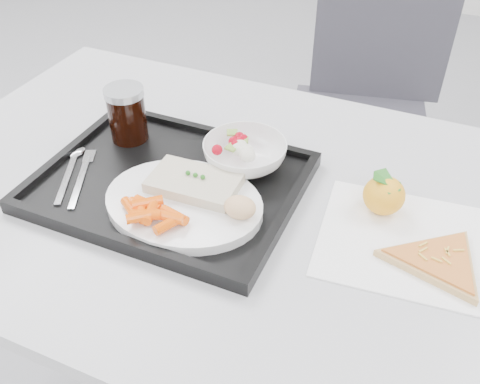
{
  "coord_description": "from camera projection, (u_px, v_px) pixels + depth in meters",
  "views": [
    {
      "loc": [
        0.32,
        -0.36,
        1.35
      ],
      "look_at": [
        0.04,
        0.28,
        0.77
      ],
      "focal_mm": 40.0,
      "sensor_mm": 36.0,
      "label": 1
    }
  ],
  "objects": [
    {
      "name": "table",
      "position": [
        226.0,
        218.0,
        0.99
      ],
      "size": [
        1.2,
        0.8,
        0.75
      ],
      "color": "#B3B3B5",
      "rests_on": "ground"
    },
    {
      "name": "chair",
      "position": [
        368.0,
        91.0,
        1.67
      ],
      "size": [
        0.5,
        0.5,
        0.93
      ],
      "color": "#3A3941",
      "rests_on": "ground"
    },
    {
      "name": "tray",
      "position": [
        170.0,
        184.0,
        0.95
      ],
      "size": [
        0.45,
        0.35,
        0.03
      ],
      "color": "black",
      "rests_on": "table"
    },
    {
      "name": "dinner_plate",
      "position": [
        184.0,
        203.0,
        0.88
      ],
      "size": [
        0.27,
        0.27,
        0.02
      ],
      "color": "white",
      "rests_on": "tray"
    },
    {
      "name": "fish_fillet",
      "position": [
        194.0,
        183.0,
        0.9
      ],
      "size": [
        0.15,
        0.1,
        0.03
      ],
      "color": "beige",
      "rests_on": "dinner_plate"
    },
    {
      "name": "bread_roll",
      "position": [
        240.0,
        207.0,
        0.84
      ],
      "size": [
        0.06,
        0.05,
        0.03
      ],
      "color": "tan",
      "rests_on": "dinner_plate"
    },
    {
      "name": "salad_bowl",
      "position": [
        245.0,
        154.0,
        0.97
      ],
      "size": [
        0.15,
        0.15,
        0.05
      ],
      "color": "white",
      "rests_on": "tray"
    },
    {
      "name": "cola_glass",
      "position": [
        127.0,
        113.0,
        1.02
      ],
      "size": [
        0.07,
        0.07,
        0.11
      ],
      "color": "black",
      "rests_on": "tray"
    },
    {
      "name": "cutlery",
      "position": [
        76.0,
        168.0,
        0.97
      ],
      "size": [
        0.12,
        0.16,
        0.01
      ],
      "color": "silver",
      "rests_on": "tray"
    },
    {
      "name": "napkin",
      "position": [
        399.0,
        240.0,
        0.85
      ],
      "size": [
        0.27,
        0.26,
        0.0
      ],
      "color": "white",
      "rests_on": "table"
    },
    {
      "name": "tangerine",
      "position": [
        384.0,
        195.0,
        0.88
      ],
      "size": [
        0.09,
        0.09,
        0.07
      ],
      "color": "#FF5C05",
      "rests_on": "napkin"
    },
    {
      "name": "pizza_slice",
      "position": [
        438.0,
        261.0,
        0.8
      ],
      "size": [
        0.23,
        0.23,
        0.02
      ],
      "color": "tan",
      "rests_on": "napkin"
    },
    {
      "name": "carrot_pile",
      "position": [
        150.0,
        212.0,
        0.84
      ],
      "size": [
        0.12,
        0.08,
        0.03
      ],
      "color": "#FF5706",
      "rests_on": "dinner_plate"
    },
    {
      "name": "salad_contents",
      "position": [
        240.0,
        147.0,
        0.97
      ],
      "size": [
        0.08,
        0.08,
        0.02
      ],
      "color": "#A70515",
      "rests_on": "salad_bowl"
    }
  ]
}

